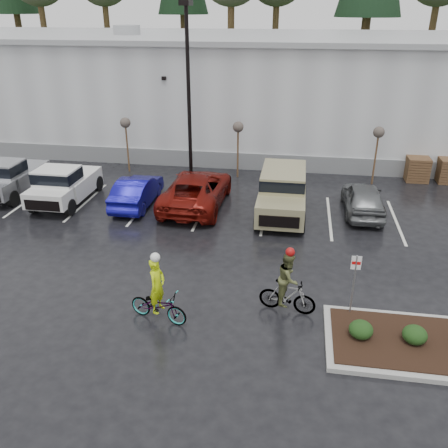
% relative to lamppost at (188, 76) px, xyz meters
% --- Properties ---
extents(ground, '(120.00, 120.00, 0.00)m').
position_rel_lamppost_xyz_m(ground, '(4.00, -12.00, -5.69)').
color(ground, black).
rests_on(ground, ground).
extents(warehouse, '(60.50, 15.50, 7.20)m').
position_rel_lamppost_xyz_m(warehouse, '(4.00, 9.99, -2.04)').
color(warehouse, '#B7B9BC').
rests_on(warehouse, ground).
extents(wooded_ridge, '(80.00, 25.00, 6.00)m').
position_rel_lamppost_xyz_m(wooded_ridge, '(4.00, 33.00, -2.69)').
color(wooded_ridge, '#20401A').
rests_on(wooded_ridge, ground).
extents(lamppost, '(0.50, 1.00, 9.22)m').
position_rel_lamppost_xyz_m(lamppost, '(0.00, 0.00, 0.00)').
color(lamppost, black).
rests_on(lamppost, ground).
extents(sapling_west, '(0.60, 0.60, 3.20)m').
position_rel_lamppost_xyz_m(sapling_west, '(-4.00, 1.00, -2.96)').
color(sapling_west, '#46291C').
rests_on(sapling_west, ground).
extents(sapling_mid, '(0.60, 0.60, 3.20)m').
position_rel_lamppost_xyz_m(sapling_mid, '(2.50, 1.00, -2.96)').
color(sapling_mid, '#46291C').
rests_on(sapling_mid, ground).
extents(sapling_east, '(0.60, 0.60, 3.20)m').
position_rel_lamppost_xyz_m(sapling_east, '(10.00, 1.00, -2.96)').
color(sapling_east, '#46291C').
rests_on(sapling_east, ground).
extents(pallet_stack_a, '(1.20, 1.20, 1.35)m').
position_rel_lamppost_xyz_m(pallet_stack_a, '(12.50, 2.00, -5.01)').
color(pallet_stack_a, '#46291C').
rests_on(pallet_stack_a, ground).
extents(shrub_a, '(0.70, 0.70, 0.52)m').
position_rel_lamppost_xyz_m(shrub_a, '(8.00, -13.00, -5.27)').
color(shrub_a, black).
rests_on(shrub_a, curb_island).
extents(shrub_b, '(0.70, 0.70, 0.52)m').
position_rel_lamppost_xyz_m(shrub_b, '(9.50, -13.00, -5.27)').
color(shrub_b, black).
rests_on(shrub_b, curb_island).
extents(fire_lane_sign, '(0.30, 0.05, 2.20)m').
position_rel_lamppost_xyz_m(fire_lane_sign, '(7.80, -11.80, -4.28)').
color(fire_lane_sign, gray).
rests_on(fire_lane_sign, ground).
extents(pickup_silver, '(2.10, 5.20, 1.96)m').
position_rel_lamppost_xyz_m(pickup_silver, '(-8.71, -3.28, -4.71)').
color(pickup_silver, '#A9ABB0').
rests_on(pickup_silver, ground).
extents(pickup_white, '(2.10, 5.20, 1.96)m').
position_rel_lamppost_xyz_m(pickup_white, '(-5.44, -3.88, -4.71)').
color(pickup_white, silver).
rests_on(pickup_white, ground).
extents(car_blue, '(1.55, 4.37, 1.43)m').
position_rel_lamppost_xyz_m(car_blue, '(-1.82, -3.92, -4.97)').
color(car_blue, '#0E0B7F').
rests_on(car_blue, ground).
extents(car_red, '(2.86, 6.00, 1.65)m').
position_rel_lamppost_xyz_m(car_red, '(1.08, -3.53, -4.86)').
color(car_red, '#670E09').
rests_on(car_red, ground).
extents(suv_tan, '(2.20, 5.10, 2.06)m').
position_rel_lamppost_xyz_m(suv_tan, '(5.26, -4.01, -4.66)').
color(suv_tan, gray).
rests_on(suv_tan, ground).
extents(car_grey, '(1.81, 4.37, 1.48)m').
position_rel_lamppost_xyz_m(car_grey, '(9.03, -3.21, -4.95)').
color(car_grey, slate).
rests_on(car_grey, ground).
extents(cyclist_hivis, '(2.06, 1.15, 2.37)m').
position_rel_lamppost_xyz_m(cyclist_hivis, '(1.88, -12.91, -4.95)').
color(cyclist_hivis, '#3F3F44').
rests_on(cyclist_hivis, ground).
extents(cyclist_olive, '(1.83, 0.91, 2.30)m').
position_rel_lamppost_xyz_m(cyclist_olive, '(5.81, -11.81, -4.85)').
color(cyclist_olive, '#3F3F44').
rests_on(cyclist_olive, ground).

